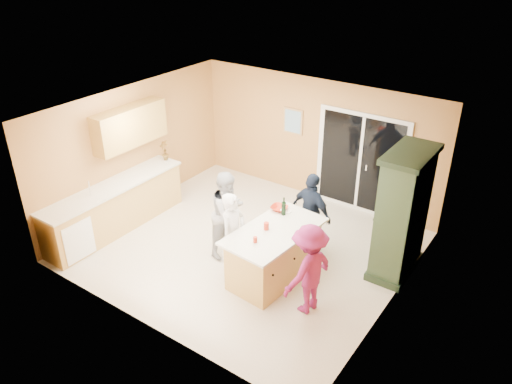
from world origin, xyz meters
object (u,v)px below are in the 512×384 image
Objects in this scene: woman_grey at (228,214)px; woman_navy at (311,213)px; kitchen_island at (274,255)px; woman_magenta at (309,269)px; woman_white at (233,235)px; green_hutch at (402,215)px.

woman_navy is at bearing -52.13° from woman_grey.
woman_magenta is at bearing -18.63° from kitchen_island.
woman_grey reaches higher than woman_navy.
kitchen_island is 1.24× the size of woman_magenta.
woman_grey reaches higher than woman_white.
green_hutch reaches higher than kitchen_island.
woman_magenta is (1.47, -0.08, -0.02)m from woman_white.
woman_grey is 1.99m from woman_magenta.
woman_magenta is at bearing 132.68° from woman_navy.
green_hutch is 2.78m from woman_white.
woman_white is 1.02× the size of woman_magenta.
green_hutch reaches higher than woman_navy.
kitchen_island is 1.16× the size of woman_grey.
kitchen_island is at bearing -139.43° from green_hutch.
woman_white is 1.01× the size of woman_navy.
woman_grey is at bearing 43.15° from woman_white.
woman_grey is at bearing 53.68° from woman_navy.
woman_magenta is at bearing -106.73° from woman_grey.
woman_grey reaches higher than woman_magenta.
woman_grey is 1.07× the size of woman_magenta.
woman_navy is 1.66m from woman_magenta.
green_hutch is at bearing -66.85° from woman_grey.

